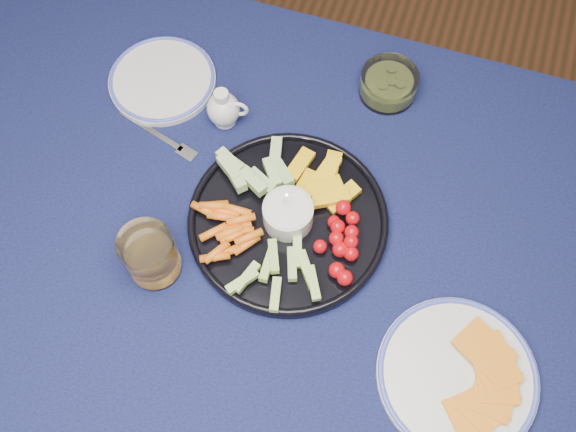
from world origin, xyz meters
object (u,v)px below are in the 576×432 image
(crudite_platter, at_px, (287,218))
(pickle_bowl, at_px, (388,85))
(side_plate_extra, at_px, (162,80))
(cheese_plate, at_px, (458,375))
(dining_table, at_px, (276,291))
(creamer_pitcher, at_px, (224,109))
(juice_tumbler, at_px, (151,257))

(crudite_platter, bearing_deg, pickle_bowl, 73.53)
(side_plate_extra, bearing_deg, cheese_plate, -30.00)
(dining_table, relative_size, creamer_pitcher, 20.57)
(crudite_platter, bearing_deg, cheese_plate, -26.95)
(crudite_platter, distance_m, pickle_bowl, 0.32)
(pickle_bowl, relative_size, side_plate_extra, 0.53)
(cheese_plate, distance_m, juice_tumbler, 0.50)
(dining_table, bearing_deg, side_plate_extra, 137.60)
(crudite_platter, height_order, pickle_bowl, crudite_platter)
(pickle_bowl, xyz_separation_m, juice_tumbler, (-0.27, -0.45, 0.02))
(dining_table, relative_size, crudite_platter, 5.04)
(crudite_platter, xyz_separation_m, pickle_bowl, (0.09, 0.31, 0.00))
(crudite_platter, xyz_separation_m, juice_tumbler, (-0.18, -0.14, 0.02))
(creamer_pitcher, height_order, juice_tumbler, juice_tumbler)
(dining_table, xyz_separation_m, crudite_platter, (-0.01, 0.09, 0.11))
(crudite_platter, distance_m, juice_tumbler, 0.23)
(pickle_bowl, bearing_deg, dining_table, -101.50)
(pickle_bowl, distance_m, juice_tumbler, 0.52)
(pickle_bowl, relative_size, juice_tumbler, 1.04)
(creamer_pitcher, xyz_separation_m, cheese_plate, (0.49, -0.32, -0.02))
(dining_table, xyz_separation_m, creamer_pitcher, (-0.18, 0.25, 0.12))
(dining_table, relative_size, pickle_bowl, 15.96)
(cheese_plate, xyz_separation_m, juice_tumbler, (-0.50, 0.02, 0.03))
(dining_table, height_order, crudite_platter, crudite_platter)
(dining_table, distance_m, side_plate_extra, 0.44)
(creamer_pitcher, xyz_separation_m, pickle_bowl, (0.26, 0.15, -0.01))
(dining_table, xyz_separation_m, cheese_plate, (0.31, -0.07, 0.10))
(creamer_pitcher, distance_m, side_plate_extra, 0.15)
(pickle_bowl, height_order, cheese_plate, pickle_bowl)
(crudite_platter, bearing_deg, side_plate_extra, 147.04)
(pickle_bowl, bearing_deg, cheese_plate, -64.19)
(crudite_platter, height_order, juice_tumbler, crudite_platter)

